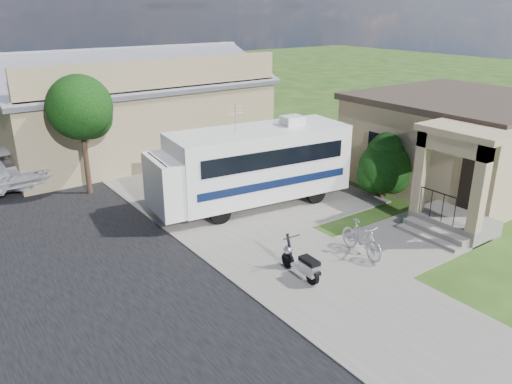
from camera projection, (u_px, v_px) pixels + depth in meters
ground at (319, 254)px, 14.71m from camera, size 120.00×120.00×0.00m
sidewalk_slab at (146, 173)px, 21.75m from camera, size 4.00×80.00×0.06m
driveway_slab at (268, 198)px, 18.94m from camera, size 7.00×6.00×0.05m
walk_slab at (412, 239)px, 15.59m from camera, size 4.00×3.00×0.05m
house at (461, 141)px, 20.04m from camera, size 9.47×7.80×3.54m
warehouse at (129, 111)px, 24.63m from camera, size 12.50×8.40×5.04m
street_tree_a at (82, 110)px, 18.42m from camera, size 2.44×2.40×4.58m
street_tree_b at (21, 77)px, 25.97m from camera, size 2.44×2.40×4.73m
motorhome at (252, 164)px, 17.77m from camera, size 7.41×3.09×3.69m
shrub at (384, 165)px, 18.51m from camera, size 2.10×2.00×2.57m
scooter at (303, 264)px, 13.20m from camera, size 0.54×1.54×1.01m
bicycle at (361, 241)px, 14.38m from camera, size 0.65×1.74×1.02m
pickup_truck at (9, 163)px, 20.71m from camera, size 2.58×5.37×1.47m
garden_hose at (407, 222)px, 16.63m from camera, size 0.39×0.39×0.18m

